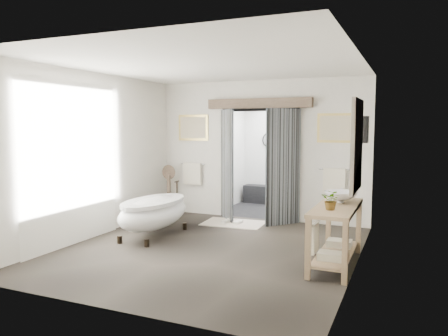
{
  "coord_description": "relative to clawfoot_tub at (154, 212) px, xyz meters",
  "views": [
    {
      "loc": [
        2.91,
        -6.15,
        1.97
      ],
      "look_at": [
        0.0,
        0.6,
        1.25
      ],
      "focal_mm": 35.0,
      "sensor_mm": 36.0,
      "label": 1
    }
  ],
  "objects": [
    {
      "name": "slippers",
      "position": [
        0.9,
        1.48,
        -0.4
      ],
      "size": [
        0.38,
        0.28,
        0.05
      ],
      "color": "silver",
      "rests_on": "rug"
    },
    {
      "name": "soap_bottle_b",
      "position": [
        3.22,
        0.21,
        0.5
      ],
      "size": [
        0.17,
        0.17,
        0.18
      ],
      "primitive_type": "imported",
      "rotation": [
        0.0,
        0.0,
        0.28
      ],
      "color": "gray",
      "rests_on": "vanity"
    },
    {
      "name": "room_shell",
      "position": [
        1.22,
        -0.5,
        1.42
      ],
      "size": [
        4.52,
        5.02,
        2.91
      ],
      "color": "silver",
      "rests_on": "ground_plane"
    },
    {
      "name": "soap_bottle_a",
      "position": [
        3.15,
        -0.38,
        0.5
      ],
      "size": [
        0.1,
        0.1,
        0.17
      ],
      "primitive_type": "imported",
      "rotation": [
        0.0,
        0.0,
        0.37
      ],
      "color": "gray",
      "rests_on": "vanity"
    },
    {
      "name": "back_wall_dressing",
      "position": [
        1.26,
        1.95,
        1.13
      ],
      "size": [
        3.82,
        0.72,
        2.52
      ],
      "color": "black",
      "rests_on": "ground_plane"
    },
    {
      "name": "basin",
      "position": [
        3.25,
        -0.09,
        0.5
      ],
      "size": [
        0.59,
        0.59,
        0.16
      ],
      "primitive_type": "imported",
      "rotation": [
        0.0,
        0.0,
        -0.29
      ],
      "color": "white",
      "rests_on": "vanity"
    },
    {
      "name": "vanity",
      "position": [
        3.21,
        -0.38,
        0.07
      ],
      "size": [
        0.57,
        1.6,
        0.85
      ],
      "color": "tan",
      "rests_on": "ground_plane"
    },
    {
      "name": "ground_plane",
      "position": [
        1.26,
        -0.37,
        -0.44
      ],
      "size": [
        5.0,
        5.0,
        0.0
      ],
      "primitive_type": "plane",
      "color": "#453E35"
    },
    {
      "name": "pedestal_mirror",
      "position": [
        -0.74,
        1.79,
        0.04
      ],
      "size": [
        0.33,
        0.21,
        1.1
      ],
      "color": "brown",
      "rests_on": "ground_plane"
    },
    {
      "name": "clawfoot_tub",
      "position": [
        0.0,
        0.0,
        0.0
      ],
      "size": [
        0.82,
        1.83,
        0.89
      ],
      "color": "black",
      "rests_on": "ground_plane"
    },
    {
      "name": "plant",
      "position": [
        3.22,
        -0.72,
        0.55
      ],
      "size": [
        0.27,
        0.25,
        0.27
      ],
      "primitive_type": "imported",
      "rotation": [
        0.0,
        0.0,
        -0.17
      ],
      "color": "gray",
      "rests_on": "vanity"
    },
    {
      "name": "rug",
      "position": [
        0.93,
        1.48,
        -0.43
      ],
      "size": [
        1.25,
        0.88,
        0.01
      ],
      "primitive_type": "cube",
      "rotation": [
        0.0,
        0.0,
        0.06
      ],
      "color": "beige",
      "rests_on": "ground_plane"
    },
    {
      "name": "shower_room",
      "position": [
        1.26,
        3.62,
        0.47
      ],
      "size": [
        2.22,
        2.01,
        2.51
      ],
      "color": "black",
      "rests_on": "ground_plane"
    }
  ]
}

